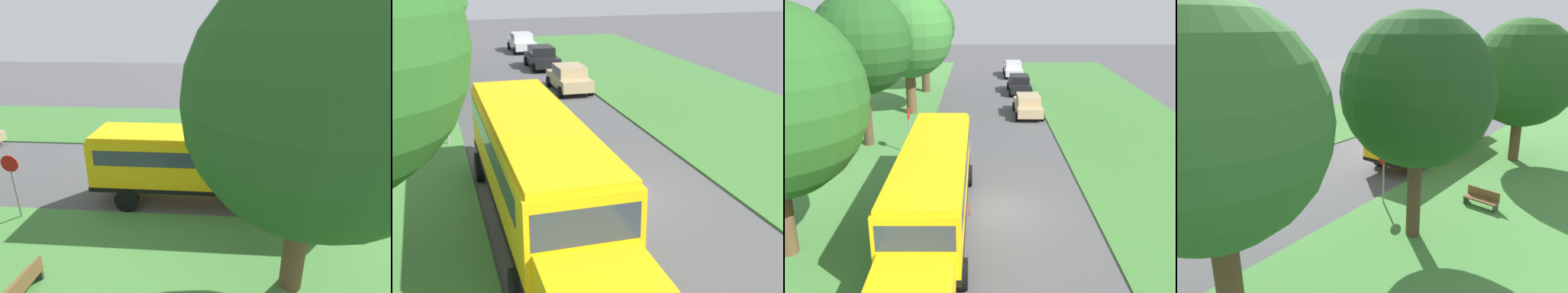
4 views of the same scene
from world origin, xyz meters
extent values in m
plane|color=#4C4C4F|center=(0.00, 0.00, 0.00)|extent=(120.00, 120.00, 0.00)
cube|color=yellow|center=(-2.48, -1.06, 1.90)|extent=(2.50, 10.50, 2.20)
cube|color=yellow|center=(-2.48, -1.06, 3.08)|extent=(2.35, 10.29, 0.16)
cube|color=black|center=(-2.48, -1.06, 0.92)|extent=(2.54, 10.54, 0.20)
cube|color=#2D3842|center=(-2.48, -0.76, 2.36)|extent=(2.53, 9.24, 0.64)
cube|color=#2D3842|center=(-2.48, -6.26, 2.36)|extent=(2.25, 0.12, 0.80)
cylinder|color=red|center=(-1.05, -3.94, 2.05)|extent=(0.03, 0.44, 0.44)
cylinder|color=black|center=(-1.23, -5.26, 0.50)|extent=(0.30, 1.00, 1.00)
cylinder|color=black|center=(-3.73, -5.26, 0.50)|extent=(0.30, 1.00, 1.00)
cylinder|color=black|center=(-1.23, 2.62, 0.50)|extent=(0.30, 1.00, 1.00)
cylinder|color=black|center=(-3.73, 2.62, 0.50)|extent=(0.30, 1.00, 1.00)
cube|color=tan|center=(2.80, 15.22, 0.64)|extent=(1.80, 4.40, 0.64)
cube|color=tan|center=(2.80, 15.07, 1.26)|extent=(1.60, 2.20, 0.60)
cube|color=#2D3842|center=(2.80, 15.07, 1.28)|extent=(1.62, 2.02, 0.45)
cylinder|color=black|center=(1.90, 16.72, 0.32)|extent=(0.22, 0.64, 0.64)
cylinder|color=black|center=(3.70, 16.72, 0.32)|extent=(0.22, 0.64, 0.64)
cylinder|color=black|center=(1.90, 13.73, 0.32)|extent=(0.22, 0.64, 0.64)
cylinder|color=black|center=(3.70, 13.73, 0.32)|extent=(0.22, 0.64, 0.64)
cube|color=black|center=(2.80, 22.90, 0.64)|extent=(1.80, 4.40, 0.64)
cube|color=black|center=(2.80, 23.05, 1.26)|extent=(1.60, 2.20, 0.60)
cube|color=#2D3842|center=(2.80, 23.05, 1.28)|extent=(1.62, 2.02, 0.45)
cylinder|color=black|center=(3.70, 21.40, 0.32)|extent=(0.22, 0.64, 0.64)
cylinder|color=black|center=(1.90, 21.40, 0.32)|extent=(0.22, 0.64, 0.64)
cylinder|color=black|center=(3.70, 24.39, 0.32)|extent=(0.22, 0.64, 0.64)
cylinder|color=black|center=(1.90, 24.39, 0.32)|extent=(0.22, 0.64, 0.64)
cube|color=#B7B7BC|center=(2.80, 31.00, 0.64)|extent=(1.80, 4.40, 0.64)
cube|color=#B7B7BC|center=(2.80, 31.15, 1.26)|extent=(1.60, 2.20, 0.60)
cube|color=#2D3842|center=(2.80, 31.15, 1.28)|extent=(1.62, 2.02, 0.45)
cylinder|color=black|center=(3.70, 29.50, 0.32)|extent=(0.22, 0.64, 0.64)
cylinder|color=black|center=(1.90, 29.50, 0.32)|extent=(0.22, 0.64, 0.64)
cylinder|color=black|center=(3.70, 32.50, 0.32)|extent=(0.22, 0.64, 0.64)
cylinder|color=black|center=(1.90, 32.50, 0.32)|extent=(0.22, 0.64, 0.64)
cylinder|color=brown|center=(-5.77, 15.65, 1.76)|extent=(0.74, 0.74, 3.52)
cylinder|color=#4C3826|center=(-5.55, 23.10, 1.86)|extent=(0.72, 0.72, 3.73)
cylinder|color=gray|center=(-4.60, 6.77, 1.05)|extent=(0.08, 0.08, 2.10)
cylinder|color=red|center=(-4.60, 6.77, 2.40)|extent=(0.03, 0.68, 0.68)
camera|label=1|loc=(-14.61, -1.08, 7.11)|focal=28.00mm
camera|label=2|loc=(-5.18, -15.41, 7.23)|focal=50.00mm
camera|label=3|loc=(-0.69, -17.31, 8.88)|focal=42.00mm
camera|label=4|loc=(-14.54, 20.27, 8.21)|focal=35.00mm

